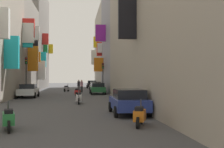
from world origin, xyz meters
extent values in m
plane|color=#424244|center=(0.00, 30.00, 0.00)|extent=(140.00, 140.00, 0.00)
cube|color=#19B2BF|center=(-4.41, 21.06, 4.20)|extent=(1.18, 0.57, 2.78)
cube|color=red|center=(-4.36, 29.28, 7.67)|extent=(1.29, 0.54, 2.10)
cube|color=#19B2BF|center=(-4.45, 29.40, 6.59)|extent=(1.09, 0.56, 2.23)
cube|color=white|center=(-4.50, 18.35, 6.17)|extent=(0.99, 0.62, 2.32)
cube|color=white|center=(-4.38, 29.22, 7.09)|extent=(1.25, 0.49, 2.24)
cube|color=gray|center=(-8.00, 36.45, 6.24)|extent=(6.00, 12.74, 12.48)
cube|color=black|center=(-4.47, 34.08, 6.22)|extent=(1.05, 0.55, 2.42)
cube|color=white|center=(-4.32, 32.74, 7.62)|extent=(1.37, 0.53, 1.77)
cube|color=orange|center=(-4.36, 32.76, 4.42)|extent=(1.27, 0.57, 3.14)
cube|color=orange|center=(-4.68, 39.93, 5.13)|extent=(0.64, 0.45, 1.50)
cube|color=white|center=(-4.40, 41.40, 3.17)|extent=(1.20, 0.45, 2.91)
cube|color=slate|center=(-8.00, 51.41, 9.16)|extent=(6.00, 17.18, 18.31)
cube|color=#19B2BF|center=(-4.51, 44.71, 5.02)|extent=(0.97, 0.65, 2.49)
cube|color=red|center=(-4.46, 47.58, 8.82)|extent=(1.08, 0.47, 1.93)
cube|color=green|center=(-4.63, 49.47, 7.49)|extent=(0.73, 0.56, 1.91)
cube|color=yellow|center=(-4.54, 59.13, 8.19)|extent=(0.92, 0.36, 2.00)
cube|color=black|center=(4.40, 14.60, 6.22)|extent=(1.20, 0.39, 3.17)
cube|color=gray|center=(8.00, 36.01, 10.69)|extent=(6.00, 12.41, 21.37)
cube|color=red|center=(4.60, 41.48, 6.56)|extent=(0.81, 0.43, 2.19)
cube|color=purple|center=(4.30, 35.31, 8.16)|extent=(1.39, 0.42, 2.28)
cube|color=orange|center=(4.30, 38.93, 3.97)|extent=(1.39, 0.45, 2.05)
cube|color=white|center=(4.64, 41.13, 6.69)|extent=(0.72, 0.61, 1.50)
cube|color=#B2A899|center=(8.00, 51.11, 7.35)|extent=(6.00, 17.79, 14.70)
cube|color=yellow|center=(4.48, 46.42, 8.26)|extent=(1.04, 0.54, 1.88)
cube|color=white|center=(4.40, 51.18, 5.89)|extent=(1.20, 0.36, 2.79)
cube|color=#236638|center=(3.63, 31.55, 0.60)|extent=(1.70, 3.92, 0.60)
cube|color=black|center=(3.63, 31.35, 1.15)|extent=(1.49, 2.20, 0.49)
cylinder|color=black|center=(2.78, 32.84, 0.30)|extent=(0.18, 0.60, 0.60)
cylinder|color=black|center=(4.48, 32.84, 0.30)|extent=(0.18, 0.60, 0.60)
cylinder|color=black|center=(2.78, 30.25, 0.30)|extent=(0.18, 0.60, 0.60)
cylinder|color=black|center=(4.48, 30.25, 0.30)|extent=(0.18, 0.60, 0.60)
cube|color=navy|center=(4.00, 11.93, 0.60)|extent=(1.78, 3.91, 0.61)
cube|color=black|center=(4.00, 11.73, 1.16)|extent=(1.57, 2.19, 0.52)
cylinder|color=black|center=(3.11, 13.22, 0.30)|extent=(0.18, 0.60, 0.60)
cylinder|color=black|center=(4.89, 13.22, 0.30)|extent=(0.18, 0.60, 0.60)
cylinder|color=black|center=(3.11, 10.64, 0.30)|extent=(0.18, 0.60, 0.60)
cylinder|color=black|center=(4.89, 10.64, 0.30)|extent=(0.18, 0.60, 0.60)
cube|color=white|center=(-3.91, 26.42, 0.60)|extent=(1.69, 3.92, 0.61)
cube|color=black|center=(-3.91, 26.62, 1.15)|extent=(1.49, 2.20, 0.48)
cylinder|color=black|center=(-3.07, 25.13, 0.30)|extent=(0.18, 0.60, 0.60)
cylinder|color=black|center=(-4.76, 25.13, 0.30)|extent=(0.18, 0.60, 0.60)
cylinder|color=black|center=(-3.07, 27.72, 0.30)|extent=(0.18, 0.60, 0.60)
cylinder|color=black|center=(-4.76, 27.72, 0.30)|extent=(0.18, 0.60, 0.60)
cube|color=slate|center=(3.93, 40.36, 0.60)|extent=(1.67, 4.03, 0.60)
cube|color=black|center=(3.93, 40.16, 1.14)|extent=(1.47, 2.26, 0.48)
cylinder|color=black|center=(3.10, 41.69, 0.30)|extent=(0.18, 0.60, 0.60)
cylinder|color=black|center=(4.77, 41.69, 0.30)|extent=(0.18, 0.60, 0.60)
cylinder|color=black|center=(3.10, 39.03, 0.30)|extent=(0.18, 0.60, 0.60)
cylinder|color=black|center=(4.77, 39.03, 0.30)|extent=(0.18, 0.60, 0.60)
cube|color=black|center=(3.88, 50.71, 0.61)|extent=(1.74, 4.34, 0.63)
cube|color=black|center=(3.88, 50.49, 1.19)|extent=(1.53, 2.43, 0.52)
cylinder|color=black|center=(3.00, 52.14, 0.30)|extent=(0.18, 0.60, 0.60)
cylinder|color=black|center=(4.75, 52.14, 0.30)|extent=(0.18, 0.60, 0.60)
cylinder|color=black|center=(3.00, 49.27, 0.30)|extent=(0.18, 0.60, 0.60)
cylinder|color=black|center=(4.75, 49.27, 0.30)|extent=(0.18, 0.60, 0.60)
cube|color=orange|center=(3.77, 7.95, 0.46)|extent=(0.76, 1.14, 0.45)
cube|color=black|center=(3.71, 7.76, 0.77)|extent=(0.48, 0.63, 0.16)
cylinder|color=#4C4C51|center=(3.94, 8.45, 0.79)|extent=(0.15, 0.28, 0.68)
cylinder|color=black|center=(3.99, 8.57, 0.24)|extent=(0.25, 0.49, 0.48)
cylinder|color=black|center=(3.56, 7.32, 0.24)|extent=(0.25, 0.49, 0.48)
cube|color=red|center=(1.16, 27.74, 0.46)|extent=(0.67, 1.24, 0.45)
cube|color=black|center=(1.11, 27.53, 0.77)|extent=(0.43, 0.61, 0.16)
cylinder|color=#4C4C51|center=(1.28, 28.32, 0.79)|extent=(0.11, 0.28, 0.68)
cylinder|color=black|center=(1.31, 28.46, 0.24)|extent=(0.20, 0.49, 0.48)
cylinder|color=black|center=(1.01, 27.02, 0.24)|extent=(0.20, 0.49, 0.48)
cube|color=silver|center=(1.23, 18.93, 0.46)|extent=(0.45, 1.22, 0.45)
cube|color=black|center=(1.24, 19.15, 0.77)|extent=(0.32, 0.56, 0.16)
cylinder|color=#4C4C51|center=(1.23, 18.32, 0.79)|extent=(0.06, 0.27, 0.68)
cylinder|color=black|center=(1.23, 18.17, 0.24)|extent=(0.10, 0.48, 0.48)
cylinder|color=black|center=(1.24, 19.68, 0.24)|extent=(0.10, 0.48, 0.48)
cube|color=#287F3D|center=(-1.61, 7.66, 0.46)|extent=(0.70, 1.19, 0.45)
cube|color=black|center=(-1.56, 7.45, 0.77)|extent=(0.45, 0.62, 0.16)
cylinder|color=#4C4C51|center=(-1.75, 8.20, 0.79)|extent=(0.13, 0.28, 0.68)
cylinder|color=black|center=(-1.78, 8.33, 0.24)|extent=(0.21, 0.49, 0.48)
cylinder|color=black|center=(-1.44, 6.98, 0.24)|extent=(0.21, 0.49, 0.48)
cube|color=#ADADB2|center=(-0.42, 38.01, 0.46)|extent=(0.78, 1.18, 0.45)
cube|color=black|center=(-0.49, 37.82, 0.77)|extent=(0.49, 0.63, 0.16)
cylinder|color=#4C4C51|center=(-0.23, 38.53, 0.79)|extent=(0.15, 0.28, 0.68)
cylinder|color=black|center=(-0.19, 38.66, 0.24)|extent=(0.25, 0.49, 0.48)
cylinder|color=black|center=(-0.65, 37.37, 0.24)|extent=(0.25, 0.49, 0.48)
cylinder|color=#3B3B3B|center=(1.33, 37.30, 0.42)|extent=(0.39, 0.39, 0.83)
cylinder|color=black|center=(1.33, 37.30, 1.16)|extent=(0.46, 0.46, 0.66)
sphere|color=tan|center=(1.33, 37.30, 1.60)|extent=(0.23, 0.23, 0.23)
cylinder|color=#353535|center=(1.73, 35.85, 0.42)|extent=(0.45, 0.45, 0.84)
cylinder|color=pink|center=(1.73, 35.85, 1.17)|extent=(0.54, 0.54, 0.66)
sphere|color=tan|center=(1.73, 35.85, 1.61)|extent=(0.23, 0.23, 0.23)
cylinder|color=#2D2D2D|center=(4.60, 34.99, 1.63)|extent=(0.12, 0.12, 3.27)
cube|color=black|center=(4.60, 34.99, 3.64)|extent=(0.26, 0.26, 0.75)
sphere|color=red|center=(4.60, 34.85, 3.89)|extent=(0.14, 0.14, 0.14)
sphere|color=orange|center=(4.60, 34.85, 3.64)|extent=(0.14, 0.14, 0.14)
sphere|color=green|center=(4.60, 34.85, 3.39)|extent=(0.14, 0.14, 0.14)
cylinder|color=#2D2D2D|center=(-4.61, 29.21, 1.79)|extent=(0.12, 0.12, 3.59)
cube|color=black|center=(-4.61, 29.21, 3.96)|extent=(0.26, 0.26, 0.75)
sphere|color=red|center=(-4.61, 29.07, 4.21)|extent=(0.14, 0.14, 0.14)
sphere|color=orange|center=(-4.61, 29.07, 3.96)|extent=(0.14, 0.14, 0.14)
sphere|color=green|center=(-4.61, 29.07, 3.71)|extent=(0.14, 0.14, 0.14)
camera|label=1|loc=(1.10, -4.23, 2.11)|focal=46.29mm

